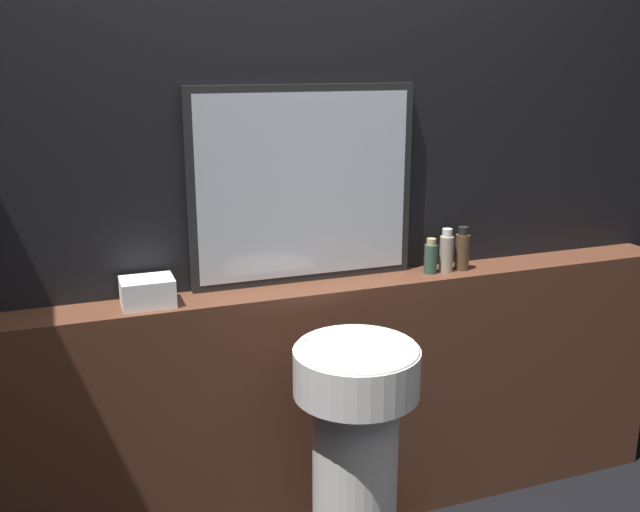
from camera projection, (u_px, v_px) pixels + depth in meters
wall_back at (315, 194)px, 2.51m from camera, size 8.00×0.06×2.50m
vanity_counter at (327, 408)px, 2.61m from camera, size 2.83×0.18×0.95m
pedestal_sink at (355, 459)px, 2.21m from camera, size 0.38×0.38×0.89m
mirror at (304, 186)px, 2.44m from camera, size 0.80×0.03×0.68m
towel_stack at (148, 292)px, 2.27m from camera, size 0.17×0.13×0.09m
shampoo_bottle at (431, 257)px, 2.60m from camera, size 0.05×0.05×0.13m
conditioner_bottle at (446, 252)px, 2.62m from camera, size 0.05×0.05×0.16m
lotion_bottle at (462, 250)px, 2.64m from camera, size 0.05×0.05×0.16m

